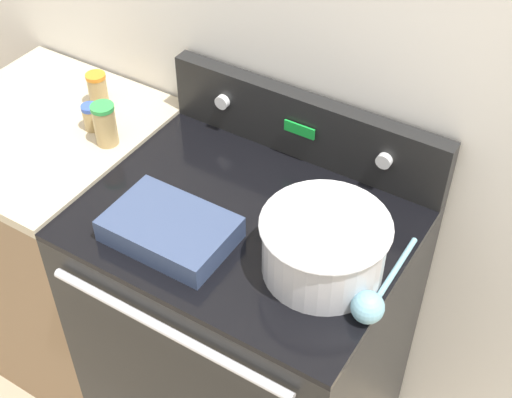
{
  "coord_description": "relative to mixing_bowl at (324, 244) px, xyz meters",
  "views": [
    {
      "loc": [
        0.7,
        -0.75,
        2.19
      ],
      "look_at": [
        0.02,
        0.34,
        1.01
      ],
      "focal_mm": 50.0,
      "sensor_mm": 36.0,
      "label": 1
    }
  ],
  "objects": [
    {
      "name": "kitchen_wall",
      "position": [
        -0.24,
        0.41,
        0.21
      ],
      "size": [
        8.0,
        0.05,
        2.5
      ],
      "color": "silver",
      "rests_on": "ground_plane"
    },
    {
      "name": "spice_jar_orange_cap",
      "position": [
        -0.87,
        0.22,
        -0.02
      ],
      "size": [
        0.06,
        0.06,
        0.1
      ],
      "color": "tan",
      "rests_on": "side_counter"
    },
    {
      "name": "spice_jar_green_cap",
      "position": [
        -0.72,
        0.09,
        -0.01
      ],
      "size": [
        0.06,
        0.06,
        0.12
      ],
      "color": "tan",
      "rests_on": "side_counter"
    },
    {
      "name": "spice_jar_blue_cap",
      "position": [
        -0.8,
        0.12,
        -0.03
      ],
      "size": [
        0.05,
        0.05,
        0.08
      ],
      "color": "tan",
      "rests_on": "side_counter"
    },
    {
      "name": "stove_range",
      "position": [
        -0.24,
        0.05,
        -0.56
      ],
      "size": [
        0.81,
        0.67,
        0.95
      ],
      "color": "black",
      "rests_on": "ground_plane"
    },
    {
      "name": "side_counter",
      "position": [
        -0.96,
        0.05,
        -0.55
      ],
      "size": [
        0.62,
        0.64,
        0.96
      ],
      "color": "#896B4C",
      "rests_on": "ground_plane"
    },
    {
      "name": "ladle",
      "position": [
        0.15,
        -0.06,
        -0.05
      ],
      "size": [
        0.07,
        0.31,
        0.07
      ],
      "color": "#7AB2C6",
      "rests_on": "stove_range"
    },
    {
      "name": "mixing_bowl",
      "position": [
        0.0,
        0.0,
        0.0
      ],
      "size": [
        0.3,
        0.3,
        0.15
      ],
      "color": "silver",
      "rests_on": "stove_range"
    },
    {
      "name": "casserole_dish",
      "position": [
        -0.36,
        -0.1,
        -0.05
      ],
      "size": [
        0.3,
        0.2,
        0.06
      ],
      "color": "#38476B",
      "rests_on": "stove_range"
    },
    {
      "name": "control_panel",
      "position": [
        -0.24,
        0.35,
        0.01
      ],
      "size": [
        0.81,
        0.07,
        0.19
      ],
      "color": "black",
      "rests_on": "stove_range"
    }
  ]
}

